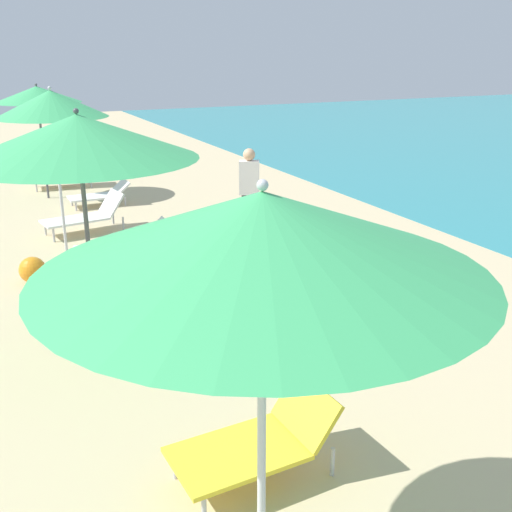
{
  "coord_description": "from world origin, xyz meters",
  "views": [
    {
      "loc": [
        -2.17,
        5.19,
        3.36
      ],
      "look_at": [
        0.33,
        10.52,
        1.34
      ],
      "focal_mm": 42.87,
      "sensor_mm": 36.0,
      "label": 1
    }
  ],
  "objects": [
    {
      "name": "umbrella_third",
      "position": [
        -0.89,
        7.85,
        2.47
      ],
      "size": [
        2.37,
        2.37,
        2.75
      ],
      "color": "silver",
      "rests_on": "ground"
    },
    {
      "name": "lounger_third_shoreside",
      "position": [
        -0.37,
        8.98,
        0.33
      ],
      "size": [
        1.35,
        0.75,
        0.68
      ],
      "rotation": [
        0.0,
        0.0,
        3.2
      ],
      "color": "yellow",
      "rests_on": "ground"
    },
    {
      "name": "umbrella_fourth",
      "position": [
        -1.11,
        11.81,
        2.47
      ],
      "size": [
        2.52,
        2.52,
        2.77
      ],
      "color": "#4C4C51",
      "rests_on": "ground"
    },
    {
      "name": "lounger_fourth_shoreside",
      "position": [
        -0.38,
        12.88,
        0.26
      ],
      "size": [
        1.55,
        0.87,
        0.54
      ],
      "rotation": [
        0.0,
        0.0,
        3.37
      ],
      "color": "white",
      "rests_on": "ground"
    },
    {
      "name": "umbrella_fifth",
      "position": [
        -0.86,
        15.76,
        2.49
      ],
      "size": [
        1.8,
        1.8,
        2.77
      ],
      "color": "silver",
      "rests_on": "ground"
    },
    {
      "name": "lounger_fifth_shoreside",
      "position": [
        -0.32,
        16.73,
        0.34
      ],
      "size": [
        1.58,
        0.85,
        0.73
      ],
      "rotation": [
        0.0,
        0.0,
        3.3
      ],
      "color": "white",
      "rests_on": "ground"
    },
    {
      "name": "lounger_fifth_inland",
      "position": [
        -0.06,
        14.67,
        0.34
      ],
      "size": [
        1.54,
        0.63,
        0.65
      ],
      "rotation": [
        0.0,
        0.0,
        3.12
      ],
      "color": "white",
      "rests_on": "ground"
    },
    {
      "name": "umbrella_farthest",
      "position": [
        -0.61,
        19.98,
        2.36
      ],
      "size": [
        1.91,
        1.91,
        2.6
      ],
      "color": "#4C4C51",
      "rests_on": "ground"
    },
    {
      "name": "lounger_farthest_shoreside",
      "position": [
        -0.05,
        21.02,
        0.31
      ],
      "size": [
        1.57,
        0.8,
        0.65
      ],
      "rotation": [
        0.0,
        0.0,
        3.06
      ],
      "color": "white",
      "rests_on": "ground"
    },
    {
      "name": "lounger_farthest_inland",
      "position": [
        0.36,
        18.73,
        0.26
      ],
      "size": [
        1.33,
        0.6,
        0.52
      ],
      "rotation": [
        0.0,
        0.0,
        3.16
      ],
      "color": "white",
      "rests_on": "ground"
    },
    {
      "name": "person_walking_mid",
      "position": [
        1.07,
        24.49,
        1.04
      ],
      "size": [
        0.39,
        0.42,
        1.71
      ],
      "rotation": [
        0.0,
        0.0,
        0.65
      ],
      "color": "#3F9972",
      "rests_on": "ground"
    },
    {
      "name": "person_walking_far",
      "position": [
        2.38,
        15.14,
        1.0
      ],
      "size": [
        0.42,
        0.36,
        1.65
      ],
      "rotation": [
        0.0,
        0.0,
        4.24
      ],
      "color": "#262628",
      "rests_on": "ground"
    },
    {
      "name": "beach_ball",
      "position": [
        -1.55,
        14.4,
        0.2
      ],
      "size": [
        0.4,
        0.4,
        0.4
      ],
      "primitive_type": "sphere",
      "color": "orange",
      "rests_on": "ground"
    }
  ]
}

